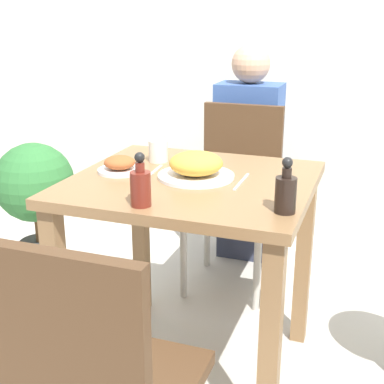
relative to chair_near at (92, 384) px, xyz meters
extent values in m
plane|color=#B7B2A8|center=(-0.03, 0.78, -0.51)|extent=(16.00, 16.00, 0.00)
cube|color=beige|center=(-0.03, 2.29, 0.79)|extent=(8.00, 0.05, 2.60)
cube|color=olive|center=(-0.03, 0.78, 0.25)|extent=(0.83, 0.76, 0.04)
cube|color=olive|center=(-0.40, 0.45, -0.14)|extent=(0.06, 0.06, 0.74)
cube|color=olive|center=(0.33, 0.45, -0.14)|extent=(0.06, 0.06, 0.74)
cube|color=olive|center=(-0.40, 1.11, -0.14)|extent=(0.06, 0.06, 0.74)
cube|color=olive|center=(0.33, 1.11, -0.14)|extent=(0.06, 0.06, 0.74)
cube|color=#4C331E|center=(0.00, -0.11, 0.17)|extent=(0.40, 0.04, 0.44)
cube|color=#4C331E|center=(-0.08, 1.46, -0.07)|extent=(0.42, 0.42, 0.04)
cube|color=#4C331E|center=(-0.08, 1.65, 0.17)|extent=(0.40, 0.04, 0.44)
cylinder|color=#B7B2A8|center=(-0.26, 1.28, -0.30)|extent=(0.03, 0.03, 0.41)
cylinder|color=#B7B2A8|center=(0.10, 1.28, -0.30)|extent=(0.03, 0.03, 0.41)
cylinder|color=#B7B2A8|center=(-0.26, 1.64, -0.30)|extent=(0.03, 0.03, 0.41)
cylinder|color=#B7B2A8|center=(0.10, 1.64, -0.30)|extent=(0.03, 0.03, 0.41)
cylinder|color=white|center=(-0.02, 0.80, 0.27)|extent=(0.27, 0.27, 0.01)
ellipsoid|color=gold|center=(-0.02, 0.80, 0.32)|extent=(0.19, 0.19, 0.08)
cylinder|color=white|center=(-0.31, 0.77, 0.27)|extent=(0.16, 0.16, 0.01)
ellipsoid|color=#A35128|center=(-0.31, 0.77, 0.30)|extent=(0.11, 0.11, 0.05)
cylinder|color=silver|center=(-0.23, 0.95, 0.31)|extent=(0.07, 0.07, 0.08)
cylinder|color=black|center=(0.33, 0.56, 0.32)|extent=(0.06, 0.06, 0.10)
cylinder|color=black|center=(0.33, 0.56, 0.39)|extent=(0.03, 0.03, 0.03)
sphere|color=black|center=(0.33, 0.56, 0.42)|extent=(0.03, 0.03, 0.03)
cylinder|color=maroon|center=(-0.08, 0.47, 0.32)|extent=(0.06, 0.06, 0.10)
cylinder|color=maroon|center=(-0.08, 0.47, 0.39)|extent=(0.03, 0.03, 0.03)
sphere|color=black|center=(-0.08, 0.47, 0.42)|extent=(0.03, 0.03, 0.03)
cube|color=silver|center=(-0.19, 0.80, 0.27)|extent=(0.02, 0.19, 0.00)
cube|color=silver|center=(0.14, 0.80, 0.27)|extent=(0.01, 0.19, 0.00)
cylinder|color=#333333|center=(-0.91, 1.07, -0.36)|extent=(0.20, 0.20, 0.28)
cylinder|color=brown|center=(-0.91, 1.07, -0.17)|extent=(0.04, 0.04, 0.11)
sphere|color=#2D6B33|center=(-0.91, 1.07, 0.07)|extent=(0.37, 0.37, 0.37)
cube|color=#2D3347|center=(-0.10, 1.86, -0.28)|extent=(0.28, 0.20, 0.45)
cube|color=#385699|center=(-0.10, 1.86, 0.20)|extent=(0.34, 0.22, 0.52)
sphere|color=tan|center=(-0.10, 1.86, 0.56)|extent=(0.20, 0.20, 0.20)
camera|label=1|loc=(0.57, -0.89, 0.82)|focal=50.00mm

